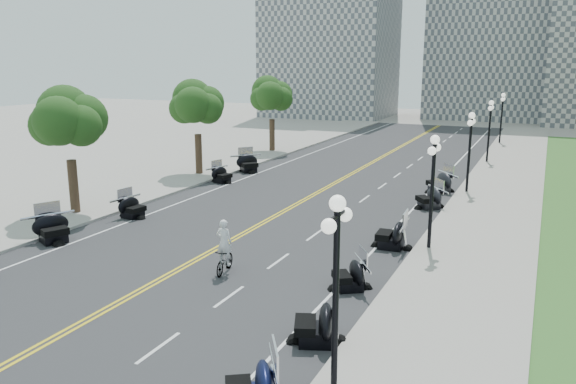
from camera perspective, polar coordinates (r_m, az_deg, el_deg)
The scene contains 45 objects.
ground at distance 24.98m, azimuth -7.64°, elevation -5.92°, with size 160.00×160.00×0.00m, color gray.
road at distance 33.49m, azimuth 1.53°, elevation -0.89°, with size 16.00×90.00×0.01m, color #333335.
centerline_yellow_a at distance 33.53m, azimuth 1.35°, elevation -0.86°, with size 0.12×90.00×0.00m, color yellow.
centerline_yellow_b at distance 33.44m, azimuth 1.72°, elevation -0.90°, with size 0.12×90.00×0.00m, color yellow.
edge_line_north at distance 31.59m, azimuth 12.26°, elevation -2.03°, with size 0.12×90.00×0.00m, color white.
edge_line_south at distance 36.42m, azimuth -7.75°, elevation 0.15°, with size 0.12×90.00×0.00m, color white.
lane_dash_4 at distance 17.27m, azimuth -13.02°, elevation -15.14°, with size 0.12×2.00×0.00m, color white.
lane_dash_5 at distance 20.23m, azimuth -5.99°, elevation -10.51°, with size 0.12×2.00×0.00m, color white.
lane_dash_6 at distance 23.50m, azimuth -0.98°, elevation -7.02°, with size 0.12×2.00×0.00m, color white.
lane_dash_7 at distance 26.96m, azimuth 2.73°, elevation -4.36°, with size 0.12×2.00×0.00m, color white.
lane_dash_8 at distance 30.56m, azimuth 5.56°, elevation -2.30°, with size 0.12×2.00×0.00m, color white.
lane_dash_9 at distance 34.25m, azimuth 7.79°, elevation -0.68°, with size 0.12×2.00×0.00m, color white.
lane_dash_10 at distance 38.00m, azimuth 9.58°, elevation 0.62°, with size 0.12×2.00×0.00m, color white.
lane_dash_11 at distance 41.79m, azimuth 11.04°, elevation 1.69°, with size 0.12×2.00×0.00m, color white.
lane_dash_12 at distance 45.62m, azimuth 12.26°, elevation 2.58°, with size 0.12×2.00×0.00m, color white.
lane_dash_13 at distance 49.48m, azimuth 13.29°, elevation 3.33°, with size 0.12×2.00×0.00m, color white.
lane_dash_14 at distance 53.36m, azimuth 14.18°, elevation 3.97°, with size 0.12×2.00×0.00m, color white.
lane_dash_15 at distance 57.25m, azimuth 14.94°, elevation 4.53°, with size 0.12×2.00×0.00m, color white.
lane_dash_16 at distance 61.16m, azimuth 15.61°, elevation 5.01°, with size 0.12×2.00×0.00m, color white.
lane_dash_17 at distance 65.08m, azimuth 16.20°, elevation 5.43°, with size 0.12×2.00×0.00m, color white.
lane_dash_18 at distance 69.01m, azimuth 16.72°, elevation 5.81°, with size 0.12×2.00×0.00m, color white.
lane_dash_19 at distance 72.95m, azimuth 17.19°, elevation 6.14°, with size 0.12×2.00×0.00m, color white.
sidewalk_north at distance 31.00m, azimuth 19.67°, elevation -2.68°, with size 5.00×90.00×0.15m, color #9E9991.
sidewalk_south at distance 38.73m, azimuth -12.88°, elevation 0.81°, with size 5.00×90.00×0.15m, color #9E9991.
distant_block_a at distance 87.61m, azimuth 4.36°, elevation 16.25°, with size 18.00×14.00×26.00m, color gray.
distant_block_b at distance 88.57m, azimuth 19.91°, elevation 16.81°, with size 16.00×12.00×30.00m, color gray.
street_lamp_1 at distance 13.73m, azimuth 4.86°, elevation -10.51°, with size 0.50×1.20×4.90m, color black, non-canonical shape.
street_lamp_2 at distance 24.84m, azimuth 14.41°, elevation -0.09°, with size 0.50×1.20×4.90m, color black, non-canonical shape.
street_lamp_3 at distance 36.52m, azimuth 17.93°, elevation 3.80°, with size 0.50×1.20×4.90m, color black, non-canonical shape.
street_lamp_4 at distance 48.36m, azimuth 19.75°, elevation 5.80°, with size 0.50×1.20×4.90m, color black, non-canonical shape.
street_lamp_5 at distance 60.26m, azimuth 20.86°, elevation 7.00°, with size 0.50×1.20×4.90m, color black, non-canonical shape.
tree_2 at distance 31.78m, azimuth -21.42°, elevation 6.16°, with size 4.80×4.80×9.20m, color #235619, non-canonical shape.
tree_3 at distance 40.97m, azimuth -9.22°, elevation 8.24°, with size 4.80×4.80×9.20m, color #235619, non-canonical shape.
tree_4 at distance 51.33m, azimuth -1.65°, elevation 9.34°, with size 4.80×4.80×9.20m, color #235619, non-canonical shape.
motorcycle_n_4 at distance 16.86m, azimuth 2.85°, elevation -12.97°, with size 1.95×1.95×1.37m, color black, non-canonical shape.
motorcycle_n_5 at distance 20.64m, azimuth 6.25°, elevation -8.21°, with size 1.76×1.76×1.23m, color black, non-canonical shape.
motorcycle_n_6 at distance 25.31m, azimuth 10.47°, elevation -4.10°, with size 2.01×2.01×1.40m, color black, non-canonical shape.
motorcycle_n_8 at distance 32.58m, azimuth 14.17°, elevation -0.47°, with size 1.94×1.94×1.36m, color black, non-canonical shape.
motorcycle_n_9 at distance 36.69m, azimuth 15.14°, elevation 1.06°, with size 2.10×2.10×1.47m, color black, non-canonical shape.
motorcycle_s_5 at distance 27.85m, azimuth -22.80°, elevation -3.30°, with size 2.07×2.07×1.45m, color black, non-canonical shape.
motorcycle_s_6 at distance 30.84m, azimuth -15.54°, elevation -1.40°, with size 1.80×1.80×1.26m, color black, non-canonical shape.
motorcycle_s_8 at distance 38.64m, azimuth -6.73°, elevation 1.85°, with size 1.77×1.77×1.24m, color black, non-canonical shape.
motorcycle_s_9 at distance 42.20m, azimuth -4.05°, elevation 3.02°, with size 2.10×2.10×1.47m, color black, non-canonical shape.
bicycle at distance 22.22m, azimuth -6.45°, elevation -6.96°, with size 0.47×1.67×1.00m, color #A51414.
cyclist_rider at distance 21.78m, azimuth -6.54°, elevation -3.46°, with size 0.67×0.44×1.83m, color silver.
Camera 1 is at (12.83, -19.86, 8.08)m, focal length 35.00 mm.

